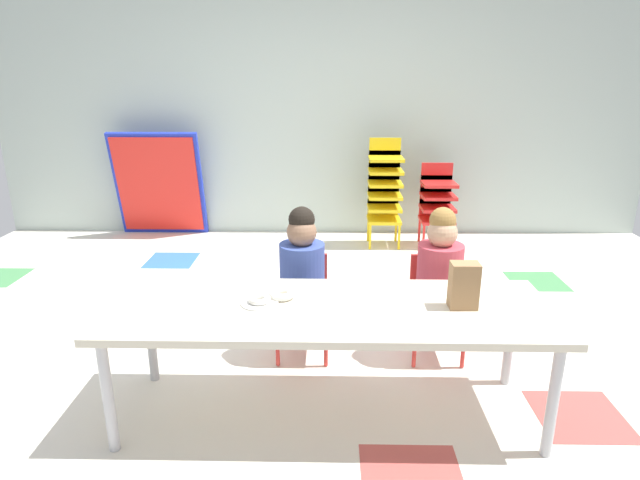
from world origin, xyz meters
The scene contains 12 objects.
ground_plane centered at (0.00, 0.00, -0.01)m, with size 6.65×4.68×0.02m.
back_wall centered at (0.00, 2.34, 1.35)m, with size 6.65×0.10×2.70m, color #B2C1B7.
craft_table centered at (0.09, -0.89, 0.54)m, with size 2.11×0.70×0.59m.
seated_child_near_camera centered at (-0.06, -0.32, 0.55)m, with size 0.32×0.31×0.92m.
seated_child_middle_seat centered at (0.73, -0.32, 0.55)m, with size 0.32×0.31×0.92m.
kid_chair_yellow_stack centered at (0.62, 1.88, 0.58)m, with size 0.32×0.30×1.04m.
kid_chair_red_stack centered at (1.14, 1.88, 0.46)m, with size 0.32×0.30×0.80m.
folded_activity_table centered at (-1.66, 2.14, 0.54)m, with size 0.90×0.29×1.09m.
paper_bag_brown centered at (0.72, -0.89, 0.70)m, with size 0.13×0.09×0.22m, color #9E754C.
paper_plate_near_edge centered at (-0.24, -0.87, 0.59)m, with size 0.18×0.18×0.01m, color white.
donut_powdered_on_plate centered at (-0.24, -0.87, 0.61)m, with size 0.11×0.11×0.03m, color white.
donut_powdered_loose centered at (-0.14, -0.80, 0.61)m, with size 0.13×0.13×0.04m, color white.
Camera 1 is at (0.09, -3.18, 1.64)m, focal length 29.77 mm.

